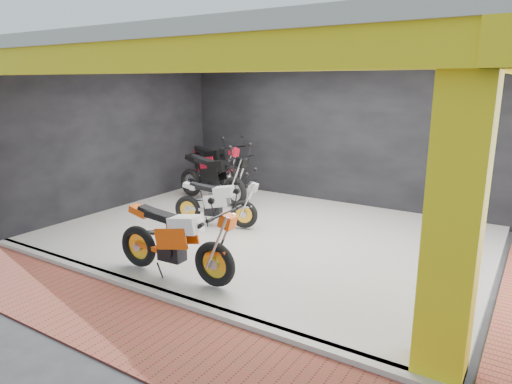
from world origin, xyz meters
TOP-DOWN VIEW (x-y plane):
  - ground at (0.00, 0.00)m, footprint 80.00×80.00m
  - showroom_floor at (0.00, 2.00)m, footprint 8.00×6.00m
  - showroom_ceiling at (0.00, 2.00)m, footprint 8.40×6.40m
  - back_wall at (0.00, 5.10)m, footprint 8.20×0.20m
  - left_wall at (-4.10, 2.00)m, footprint 0.20×6.20m
  - corner_column at (3.75, -0.75)m, footprint 0.50×0.50m
  - header_beam_front at (0.00, -1.00)m, footprint 8.40×0.30m
  - floor_kerb at (0.00, -1.02)m, footprint 8.00×0.20m
  - paver_front at (0.00, -1.80)m, footprint 9.00×1.40m
  - moto_hero at (0.63, -0.50)m, footprint 2.29×0.94m
  - moto_row_a at (-0.52, 1.97)m, footprint 2.03×1.18m
  - moto_row_b at (-1.61, 3.19)m, footprint 2.50×1.23m
  - moto_row_d at (-2.67, 4.40)m, footprint 2.55×1.40m

SIDE VIEW (x-z plane):
  - ground at x=0.00m, z-range 0.00..0.00m
  - paver_front at x=0.00m, z-range 0.00..0.03m
  - showroom_floor at x=0.00m, z-range 0.00..0.10m
  - floor_kerb at x=0.00m, z-range 0.00..0.10m
  - moto_row_a at x=-0.52m, z-range 0.10..1.27m
  - moto_hero at x=0.63m, z-range 0.10..1.47m
  - moto_row_b at x=-1.61m, z-range 0.10..1.56m
  - moto_row_d at x=-2.67m, z-range 0.10..1.57m
  - back_wall at x=0.00m, z-range 0.00..3.50m
  - left_wall at x=-4.10m, z-range 0.00..3.50m
  - corner_column at x=3.75m, z-range 0.00..3.50m
  - header_beam_front at x=0.00m, z-range 3.10..3.50m
  - showroom_ceiling at x=0.00m, z-range 3.50..3.70m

